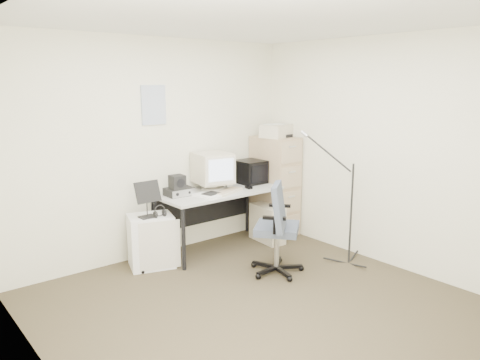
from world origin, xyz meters
TOP-DOWN VIEW (x-y plane):
  - floor at (0.00, 0.00)m, footprint 3.60×3.60m
  - ceiling at (0.00, 0.00)m, footprint 3.60×3.60m
  - wall_back at (0.00, 1.80)m, footprint 3.60×0.02m
  - wall_front at (0.00, -1.80)m, footprint 3.60×0.02m
  - wall_left at (-1.80, 0.00)m, footprint 0.02×3.60m
  - wall_right at (1.80, 0.00)m, footprint 0.02×3.60m
  - wall_calendar at (-0.02, 1.79)m, footprint 0.30×0.02m
  - filing_cabinet at (1.58, 1.48)m, footprint 0.40×0.60m
  - printer at (1.58, 1.46)m, footprint 0.48×0.39m
  - desk at (0.63, 1.45)m, footprint 1.50×0.70m
  - crt_monitor at (0.61, 1.54)m, footprint 0.47×0.49m
  - crt_tv at (1.20, 1.53)m, footprint 0.32×0.34m
  - desk_speaker at (0.87, 1.55)m, footprint 0.09×0.09m
  - keyboard at (0.64, 1.29)m, footprint 0.47×0.31m
  - mouse at (0.97, 1.30)m, footprint 0.07×0.11m
  - radio_receiver at (0.13, 1.54)m, footprint 0.31×0.23m
  - radio_speaker at (0.09, 1.51)m, footprint 0.17×0.16m
  - papers at (0.37, 1.30)m, footprint 0.30×0.35m
  - pc_tower at (1.27, 1.28)m, footprint 0.27×0.52m
  - office_chair at (0.66, 0.47)m, footprint 0.83×0.83m
  - side_cart at (-0.29, 1.47)m, footprint 0.56×0.50m
  - music_stand at (-0.34, 1.42)m, footprint 0.31×0.24m
  - headphones at (-0.23, 1.36)m, footprint 0.15×0.15m
  - mic_stand at (1.49, 0.15)m, footprint 0.02×0.02m

SIDE VIEW (x-z plane):
  - floor at x=0.00m, z-range -0.01..0.00m
  - pc_tower at x=1.27m, z-range 0.00..0.47m
  - side_cart at x=-0.29m, z-range 0.00..0.58m
  - desk at x=0.63m, z-range 0.00..0.73m
  - office_chair at x=0.66m, z-range 0.00..1.02m
  - headphones at x=-0.23m, z-range 0.61..0.64m
  - filing_cabinet at x=1.58m, z-range 0.00..1.30m
  - papers at x=0.37m, z-range 0.73..0.75m
  - keyboard at x=0.64m, z-range 0.73..0.75m
  - mic_stand at x=1.49m, z-range 0.00..1.49m
  - mouse at x=0.97m, z-range 0.73..0.76m
  - radio_receiver at x=0.13m, z-range 0.73..0.82m
  - music_stand at x=-0.34m, z-range 0.58..0.99m
  - desk_speaker at x=0.87m, z-range 0.73..0.87m
  - crt_tv at x=1.20m, z-range 0.73..1.02m
  - radio_speaker at x=0.09m, z-range 0.82..0.97m
  - crt_monitor at x=0.61m, z-range 0.73..1.18m
  - wall_back at x=0.00m, z-range 0.00..2.50m
  - wall_front at x=0.00m, z-range 0.00..2.50m
  - wall_left at x=-1.80m, z-range 0.00..2.50m
  - wall_right at x=1.80m, z-range 0.00..2.50m
  - printer at x=1.58m, z-range 1.30..1.46m
  - wall_calendar at x=-0.02m, z-range 1.53..1.97m
  - ceiling at x=0.00m, z-range 2.50..2.50m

